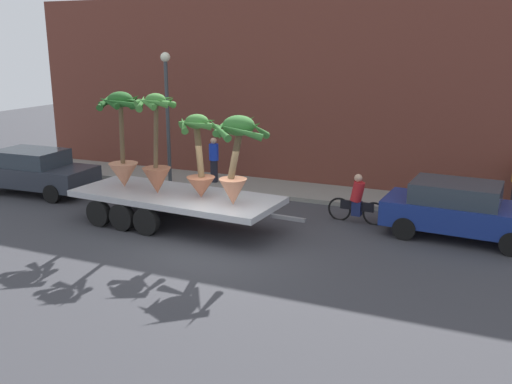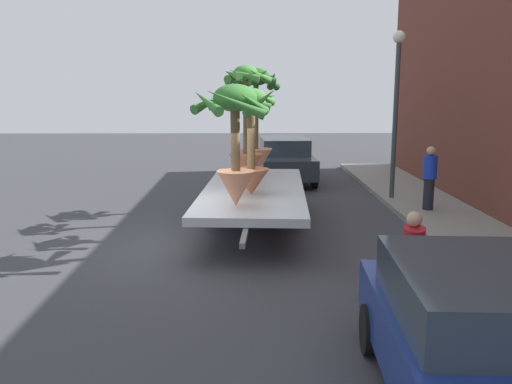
# 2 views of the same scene
# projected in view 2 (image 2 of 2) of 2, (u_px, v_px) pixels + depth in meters

# --- Properties ---
(ground_plane) EXTENTS (60.00, 60.00, 0.00)m
(ground_plane) POSITION_uv_depth(u_px,v_px,m) (202.00, 249.00, 11.44)
(ground_plane) COLOR #38383D
(sidewalk) EXTENTS (24.00, 2.20, 0.15)m
(sidewalk) POSITION_uv_depth(u_px,v_px,m) (486.00, 245.00, 11.51)
(sidewalk) COLOR gray
(sidewalk) RESTS_ON ground
(flatbed_trailer) EXTENTS (7.35, 2.79, 0.98)m
(flatbed_trailer) POSITION_uv_depth(u_px,v_px,m) (254.00, 194.00, 13.41)
(flatbed_trailer) COLOR #B7BABF
(flatbed_trailer) RESTS_ON ground
(potted_palm_rear) EXTENTS (1.48, 1.48, 2.93)m
(potted_palm_rear) POSITION_uv_depth(u_px,v_px,m) (256.00, 124.00, 14.70)
(potted_palm_rear) COLOR tan
(potted_palm_rear) RESTS_ON flatbed_trailer
(potted_palm_middle) EXTENTS (1.26, 1.29, 2.40)m
(potted_palm_middle) POSITION_uv_depth(u_px,v_px,m) (251.00, 144.00, 12.04)
(potted_palm_middle) COLOR #B26647
(potted_palm_middle) RESTS_ON flatbed_trailer
(potted_palm_front) EXTENTS (1.26, 1.26, 2.95)m
(potted_palm_front) POSITION_uv_depth(u_px,v_px,m) (246.00, 133.00, 13.35)
(potted_palm_front) COLOR #B26647
(potted_palm_front) RESTS_ON flatbed_trailer
(potted_palm_extra) EXTENTS (1.74, 1.79, 2.48)m
(potted_palm_extra) POSITION_uv_depth(u_px,v_px,m) (235.00, 136.00, 10.69)
(potted_palm_extra) COLOR tan
(potted_palm_extra) RESTS_ON flatbed_trailer
(cyclist) EXTENTS (1.84, 0.37, 1.54)m
(cyclist) POSITION_uv_depth(u_px,v_px,m) (412.00, 264.00, 8.42)
(cyclist) COLOR black
(cyclist) RESTS_ON ground
(parked_car) EXTENTS (4.34, 2.14, 1.58)m
(parked_car) POSITION_uv_depth(u_px,v_px,m) (478.00, 342.00, 5.49)
(parked_car) COLOR navy
(parked_car) RESTS_ON ground
(trailing_car) EXTENTS (4.36, 2.08, 1.58)m
(trailing_car) POSITION_uv_depth(u_px,v_px,m) (285.00, 159.00, 19.70)
(trailing_car) COLOR #2D333D
(trailing_car) RESTS_ON ground
(pedestrian_far_left) EXTENTS (0.36, 0.36, 1.71)m
(pedestrian_far_left) POSITION_uv_depth(u_px,v_px,m) (430.00, 177.00, 14.36)
(pedestrian_far_left) COLOR black
(pedestrian_far_left) RESTS_ON sidewalk
(street_lamp) EXTENTS (0.36, 0.36, 4.83)m
(street_lamp) POSITION_uv_depth(u_px,v_px,m) (396.00, 93.00, 15.53)
(street_lamp) COLOR #383D42
(street_lamp) RESTS_ON sidewalk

